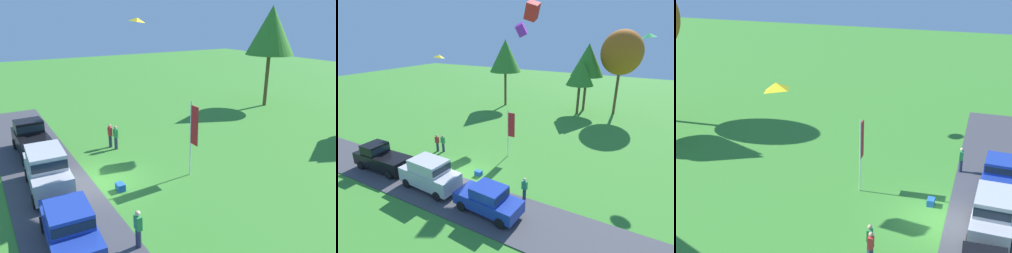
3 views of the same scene
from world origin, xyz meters
TOP-DOWN VIEW (x-y plane):
  - ground_plane at (0.00, 0.00)m, footprint 120.00×120.00m
  - pavement_strip at (0.00, -2.66)m, footprint 36.00×4.40m
  - car_pickup_by_flagpole at (-6.33, -2.59)m, footprint 5.06×2.18m
  - car_suv_far_end at (-0.65, -2.74)m, footprint 4.68×2.22m
  - car_sedan_near_entrance at (4.58, -2.98)m, footprint 4.51×2.18m
  - person_on_lawn at (-4.75, 2.36)m, footprint 0.36×0.24m
  - person_beside_suv at (-4.21, 2.56)m, footprint 0.36×0.24m
  - person_watching_sky at (6.00, -0.67)m, footprint 0.36×0.24m
  - tree_lone_near at (-7.49, 20.61)m, footprint 4.71×4.71m
  - flag_banner at (1.94, 4.77)m, footprint 0.71×0.08m
  - cooler_box at (1.34, 0.52)m, footprint 0.56×0.40m
  - kite_diamond_trailing_tail at (-6.67, 5.66)m, footprint 1.20×1.23m

SIDE VIEW (x-z plane):
  - ground_plane at x=0.00m, z-range 0.00..0.00m
  - pavement_strip at x=0.00m, z-range 0.00..0.06m
  - cooler_box at x=1.34m, z-range 0.00..0.40m
  - person_on_lawn at x=-4.75m, z-range 0.02..1.73m
  - person_beside_suv at x=-4.21m, z-range 0.02..1.73m
  - person_watching_sky at x=6.00m, z-range 0.02..1.73m
  - car_sedan_near_entrance at x=4.58m, z-range 0.12..1.96m
  - car_pickup_by_flagpole at x=-6.33m, z-range 0.04..2.18m
  - car_suv_far_end at x=-0.65m, z-range 0.16..2.44m
  - flag_banner at x=1.94m, z-range 0.60..5.06m
  - tree_lone_near at x=-7.49m, z-range 2.58..12.52m
  - kite_diamond_trailing_tail at x=-6.67m, z-range 8.43..8.85m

